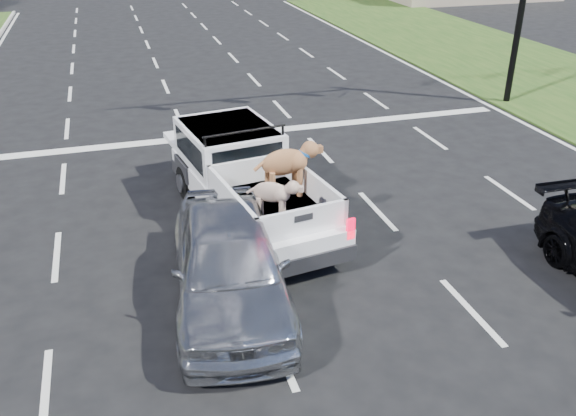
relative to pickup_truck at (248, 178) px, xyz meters
name	(u,v)px	position (x,y,z in m)	size (l,w,h in m)	color
ground	(379,329)	(1.16, -4.49, -0.98)	(160.00, 160.00, 0.00)	black
road_markings	(274,176)	(1.16, 2.07, -0.97)	(17.75, 60.00, 0.01)	silver
pickup_truck	(248,178)	(0.00, 0.00, 0.00)	(2.79, 5.78, 2.08)	black
silver_sedan	(229,262)	(-1.04, -3.01, -0.16)	(1.93, 4.79, 1.63)	#ADB0B4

